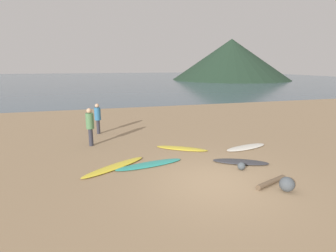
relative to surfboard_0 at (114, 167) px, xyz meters
name	(u,v)px	position (x,y,z in m)	size (l,w,h in m)	color
ground_plane	(149,121)	(2.93, 7.91, -0.15)	(120.00, 120.00, 0.20)	#997C5B
ocean_water	(106,79)	(2.93, 63.52, -0.05)	(140.00, 100.00, 0.01)	#475B6B
headland_hill	(231,60)	(32.32, 50.46, 4.80)	(28.38, 28.38, 9.70)	#1E3323
surfboard_0	(114,167)	(0.00, 0.00, 0.00)	(2.68, 0.48, 0.09)	yellow
surfboard_1	(149,164)	(1.27, -0.09, -0.01)	(2.59, 0.54, 0.08)	teal
surfboard_2	(182,148)	(3.03, 1.38, -0.01)	(2.29, 0.53, 0.07)	yellow
surfboard_3	(240,162)	(4.63, -0.80, 0.00)	(2.06, 0.58, 0.10)	#333338
surfboard_4	(246,147)	(5.83, 0.74, 0.00)	(2.17, 0.59, 0.09)	silver
person_0	(90,124)	(-0.79, 3.01, 0.98)	(0.35, 0.35, 1.74)	#2D2D38
person_1	(98,116)	(-0.42, 5.13, 0.91)	(0.33, 0.33, 1.63)	#2D2D38
driftwood_log	(271,182)	(4.56, -2.69, 0.03)	(0.16, 0.16, 1.30)	brown
beach_rock_near	(241,166)	(4.31, -1.39, 0.09)	(0.27, 0.27, 0.27)	#444C51
beach_rock_far	(287,184)	(4.72, -3.18, 0.17)	(0.43, 0.43, 0.43)	#454C51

